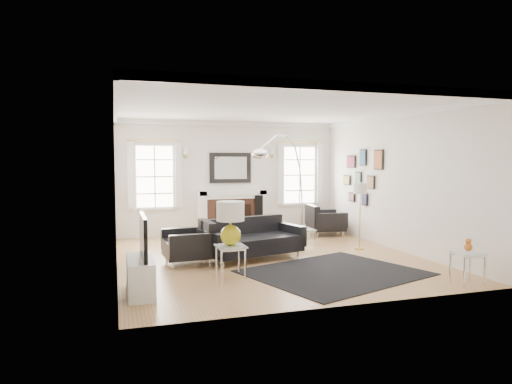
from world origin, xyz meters
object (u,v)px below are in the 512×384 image
object	(u,v)px
sofa	(250,241)
armchair_right	(324,221)
gourd_lamp	(231,220)
armchair_left	(191,244)
arc_floor_lamp	(283,183)
coffee_table	(292,230)
fireplace	(232,213)

from	to	relation	value
sofa	armchair_right	bearing A→B (deg)	39.45
armchair_right	gourd_lamp	distance (m)	4.59
armchair_left	arc_floor_lamp	distance (m)	2.81
sofa	armchair_right	xyz separation A→B (m)	(2.49, 2.05, 0.00)
arc_floor_lamp	coffee_table	bearing A→B (deg)	-51.77
sofa	coffee_table	world-z (taller)	sofa
armchair_left	armchair_right	xyz separation A→B (m)	(3.62, 2.13, -0.00)
arc_floor_lamp	fireplace	bearing A→B (deg)	117.40
coffee_table	armchair_right	bearing A→B (deg)	38.50
armchair_right	gourd_lamp	bearing A→B (deg)	-134.27
sofa	arc_floor_lamp	xyz separation A→B (m)	(1.12, 1.28, 1.01)
fireplace	coffee_table	xyz separation A→B (m)	(0.92, -1.68, -0.21)
sofa	arc_floor_lamp	world-z (taller)	arc_floor_lamp
armchair_left	coffee_table	bearing A→B (deg)	25.86
fireplace	arc_floor_lamp	bearing A→B (deg)	-62.60
armchair_left	gourd_lamp	size ratio (longest dim) A/B	1.38
coffee_table	armchair_left	bearing A→B (deg)	-154.14
armchair_left	armchair_right	world-z (taller)	armchair_left
coffee_table	arc_floor_lamp	bearing A→B (deg)	128.23
sofa	coffee_table	size ratio (longest dim) A/B	2.53
fireplace	gourd_lamp	distance (m)	4.12
armchair_left	fireplace	bearing A→B (deg)	62.43
armchair_left	coffee_table	world-z (taller)	armchair_left
armchair_left	gourd_lamp	bearing A→B (deg)	-68.45
fireplace	armchair_left	world-z (taller)	fireplace
fireplace	armchair_right	world-z (taller)	fireplace
gourd_lamp	armchair_left	bearing A→B (deg)	111.55
armchair_right	fireplace	bearing A→B (deg)	161.68
sofa	armchair_left	distance (m)	1.13
gourd_lamp	arc_floor_lamp	xyz separation A→B (m)	(1.80, 2.49, 0.45)
sofa	gourd_lamp	bearing A→B (deg)	-119.58
fireplace	sofa	distance (m)	2.79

